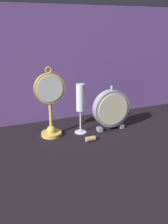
# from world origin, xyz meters

# --- Properties ---
(ground_plane) EXTENTS (4.00, 4.00, 0.00)m
(ground_plane) POSITION_xyz_m (0.00, 0.00, 0.00)
(ground_plane) COLOR black
(fabric_backdrop_drape) EXTENTS (1.47, 0.01, 0.57)m
(fabric_backdrop_drape) POSITION_xyz_m (0.00, 0.33, 0.29)
(fabric_backdrop_drape) COLOR #6B478E
(fabric_backdrop_drape) RESTS_ON ground_plane
(pocket_watch_on_stand) EXTENTS (0.13, 0.09, 0.31)m
(pocket_watch_on_stand) POSITION_xyz_m (-0.14, 0.13, 0.14)
(pocket_watch_on_stand) COLOR gold
(pocket_watch_on_stand) RESTS_ON ground_plane
(mantel_clock_silver) EXTENTS (0.18, 0.04, 0.22)m
(mantel_clock_silver) POSITION_xyz_m (0.14, 0.09, 0.11)
(mantel_clock_silver) COLOR gray
(mantel_clock_silver) RESTS_ON ground_plane
(champagne_flute) EXTENTS (0.06, 0.06, 0.23)m
(champagne_flute) POSITION_xyz_m (-0.01, 0.11, 0.15)
(champagne_flute) COLOR silver
(champagne_flute) RESTS_ON ground_plane
(wine_cork) EXTENTS (0.04, 0.02, 0.02)m
(wine_cork) POSITION_xyz_m (-0.00, 0.01, 0.01)
(wine_cork) COLOR tan
(wine_cork) RESTS_ON ground_plane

